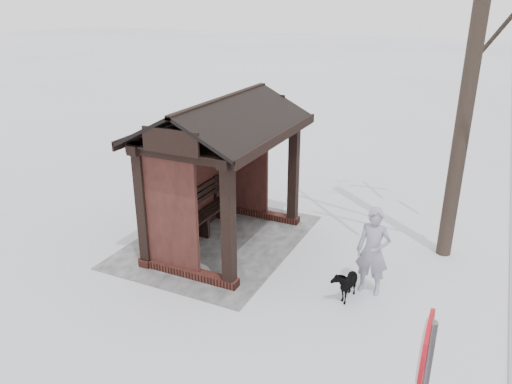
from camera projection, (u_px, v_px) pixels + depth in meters
ground at (226, 243)px, 10.56m from camera, size 120.00×120.00×0.00m
trampled_patch at (218, 240)px, 10.64m from camera, size 4.20×3.20×0.02m
bus_shelter at (217, 143)px, 9.84m from camera, size 3.60×2.40×3.09m
pedestrian at (373, 251)px, 8.54m from camera, size 0.39×0.59×1.59m
dog at (345, 282)px, 8.55m from camera, size 0.71×0.37×0.58m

